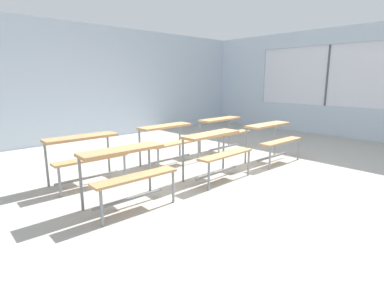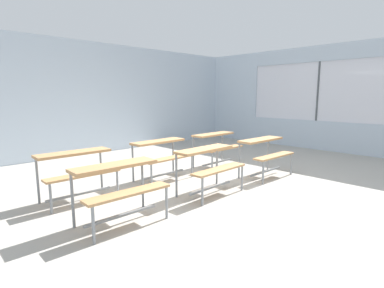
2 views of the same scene
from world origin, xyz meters
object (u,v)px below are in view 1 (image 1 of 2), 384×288
(desk_bench_r1c1, at_px, (169,135))
(desk_bench_r1c2, at_px, (224,127))
(desk_bench_r0c0, at_px, (127,164))
(desk_bench_r1c0, at_px, (85,148))
(desk_bench_r0c2, at_px, (272,133))
(desk_bench_r0c1, at_px, (216,145))

(desk_bench_r1c1, bearing_deg, desk_bench_r1c2, -2.39)
(desk_bench_r0c0, height_order, desk_bench_r1c2, same)
(desk_bench_r1c2, bearing_deg, desk_bench_r1c0, 178.64)
(desk_bench_r1c1, relative_size, desk_bench_r1c2, 1.00)
(desk_bench_r0c2, relative_size, desk_bench_r1c1, 1.00)
(desk_bench_r0c2, distance_m, desk_bench_r1c2, 1.22)
(desk_bench_r0c2, distance_m, desk_bench_r1c1, 2.02)
(desk_bench_r1c0, relative_size, desk_bench_r1c1, 1.00)
(desk_bench_r0c2, relative_size, desk_bench_r1c2, 1.00)
(desk_bench_r1c2, bearing_deg, desk_bench_r0c1, -143.47)
(desk_bench_r0c1, relative_size, desk_bench_r0c2, 1.01)
(desk_bench_r0c1, distance_m, desk_bench_r1c0, 2.05)
(desk_bench_r1c1, bearing_deg, desk_bench_r1c0, 178.69)
(desk_bench_r1c1, distance_m, desk_bench_r1c2, 1.54)
(desk_bench_r0c1, relative_size, desk_bench_r1c0, 1.00)
(desk_bench_r0c2, height_order, desk_bench_r1c2, same)
(desk_bench_r0c0, relative_size, desk_bench_r1c2, 1.00)
(desk_bench_r1c1, xyz_separation_m, desk_bench_r1c2, (1.54, -0.02, 0.00))
(desk_bench_r0c0, height_order, desk_bench_r1c1, same)
(desk_bench_r0c0, height_order, desk_bench_r1c0, same)
(desk_bench_r0c2, height_order, desk_bench_r1c1, same)
(desk_bench_r0c0, distance_m, desk_bench_r1c0, 1.18)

